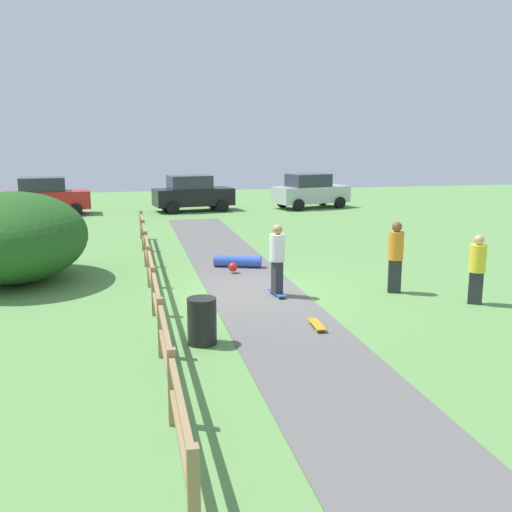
{
  "coord_description": "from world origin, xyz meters",
  "views": [
    {
      "loc": [
        -3.08,
        -13.86,
        3.86
      ],
      "look_at": [
        -0.03,
        -0.11,
        1.0
      ],
      "focal_mm": 40.73,
      "sensor_mm": 36.0,
      "label": 1
    }
  ],
  "objects_px": {
    "parked_car_black": "(193,193)",
    "parked_car_silver": "(310,191)",
    "bystander_yellow": "(477,266)",
    "skater_riding": "(277,256)",
    "bush_large": "(13,237)",
    "skater_fallen": "(237,262)",
    "skateboard_loose": "(317,324)",
    "parked_car_red": "(46,196)",
    "trash_bin": "(202,321)",
    "bystander_orange": "(396,253)"
  },
  "relations": [
    {
      "from": "skateboard_loose",
      "to": "parked_car_silver",
      "type": "distance_m",
      "value": 21.3
    },
    {
      "from": "bush_large",
      "to": "bystander_yellow",
      "type": "height_order",
      "value": "bush_large"
    },
    {
      "from": "trash_bin",
      "to": "parked_car_red",
      "type": "xyz_separation_m",
      "value": [
        -5.34,
        20.71,
        0.51
      ]
    },
    {
      "from": "skater_riding",
      "to": "parked_car_silver",
      "type": "relative_size",
      "value": 0.4
    },
    {
      "from": "skater_fallen",
      "to": "trash_bin",
      "type": "bearing_deg",
      "value": -106.48
    },
    {
      "from": "skateboard_loose",
      "to": "parked_car_black",
      "type": "xyz_separation_m",
      "value": [
        -0.29,
        20.32,
        0.87
      ]
    },
    {
      "from": "trash_bin",
      "to": "bystander_yellow",
      "type": "height_order",
      "value": "bystander_yellow"
    },
    {
      "from": "bystander_orange",
      "to": "bush_large",
      "type": "bearing_deg",
      "value": 160.44
    },
    {
      "from": "bystander_yellow",
      "to": "parked_car_red",
      "type": "distance_m",
      "value": 22.81
    },
    {
      "from": "skater_riding",
      "to": "skateboard_loose",
      "type": "distance_m",
      "value": 2.76
    },
    {
      "from": "bystander_yellow",
      "to": "parked_car_silver",
      "type": "height_order",
      "value": "parked_car_silver"
    },
    {
      "from": "bush_large",
      "to": "skateboard_loose",
      "type": "height_order",
      "value": "bush_large"
    },
    {
      "from": "bush_large",
      "to": "skater_riding",
      "type": "height_order",
      "value": "bush_large"
    },
    {
      "from": "skater_riding",
      "to": "parked_car_black",
      "type": "height_order",
      "value": "parked_car_black"
    },
    {
      "from": "bush_large",
      "to": "parked_car_silver",
      "type": "xyz_separation_m",
      "value": [
        13.15,
        14.57,
        -0.26
      ]
    },
    {
      "from": "parked_car_black",
      "to": "parked_car_silver",
      "type": "distance_m",
      "value": 6.64
    },
    {
      "from": "parked_car_black",
      "to": "bystander_yellow",
      "type": "bearing_deg",
      "value": -76.84
    },
    {
      "from": "bush_large",
      "to": "skater_fallen",
      "type": "bearing_deg",
      "value": 2.07
    },
    {
      "from": "skater_fallen",
      "to": "parked_car_black",
      "type": "relative_size",
      "value": 0.33
    },
    {
      "from": "skater_fallen",
      "to": "bystander_orange",
      "type": "xyz_separation_m",
      "value": [
        3.38,
        -3.65,
        0.81
      ]
    },
    {
      "from": "skater_riding",
      "to": "skateboard_loose",
      "type": "height_order",
      "value": "skater_riding"
    },
    {
      "from": "trash_bin",
      "to": "parked_car_silver",
      "type": "relative_size",
      "value": 0.2
    },
    {
      "from": "parked_car_silver",
      "to": "bush_large",
      "type": "bearing_deg",
      "value": -132.07
    },
    {
      "from": "trash_bin",
      "to": "skateboard_loose",
      "type": "distance_m",
      "value": 2.49
    },
    {
      "from": "skateboard_loose",
      "to": "parked_car_silver",
      "type": "height_order",
      "value": "parked_car_silver"
    },
    {
      "from": "skater_riding",
      "to": "bystander_orange",
      "type": "relative_size",
      "value": 0.98
    },
    {
      "from": "bystander_orange",
      "to": "trash_bin",
      "type": "bearing_deg",
      "value": -152.83
    },
    {
      "from": "skater_fallen",
      "to": "parked_car_silver",
      "type": "xyz_separation_m",
      "value": [
        6.9,
        14.35,
        0.76
      ]
    },
    {
      "from": "skateboard_loose",
      "to": "parked_car_red",
      "type": "xyz_separation_m",
      "value": [
        -7.77,
        20.32,
        0.87
      ]
    },
    {
      "from": "skater_riding",
      "to": "bystander_yellow",
      "type": "relative_size",
      "value": 1.07
    },
    {
      "from": "bush_large",
      "to": "skateboard_loose",
      "type": "distance_m",
      "value": 8.97
    },
    {
      "from": "parked_car_black",
      "to": "parked_car_red",
      "type": "bearing_deg",
      "value": 179.97
    },
    {
      "from": "trash_bin",
      "to": "parked_car_silver",
      "type": "bearing_deg",
      "value": 67.02
    },
    {
      "from": "trash_bin",
      "to": "parked_car_black",
      "type": "relative_size",
      "value": 0.2
    },
    {
      "from": "bush_large",
      "to": "bystander_yellow",
      "type": "distance_m",
      "value": 12.05
    },
    {
      "from": "bush_large",
      "to": "bystander_orange",
      "type": "distance_m",
      "value": 10.23
    },
    {
      "from": "skater_riding",
      "to": "skater_fallen",
      "type": "xyz_separation_m",
      "value": [
        -0.37,
        3.37,
        -0.81
      ]
    },
    {
      "from": "skater_riding",
      "to": "bystander_yellow",
      "type": "height_order",
      "value": "skater_riding"
    },
    {
      "from": "bush_large",
      "to": "skater_riding",
      "type": "bearing_deg",
      "value": -25.42
    },
    {
      "from": "skater_riding",
      "to": "parked_car_silver",
      "type": "distance_m",
      "value": 18.89
    },
    {
      "from": "parked_car_black",
      "to": "parked_car_red",
      "type": "relative_size",
      "value": 1.02
    },
    {
      "from": "parked_car_red",
      "to": "parked_car_silver",
      "type": "relative_size",
      "value": 0.97
    },
    {
      "from": "skater_fallen",
      "to": "parked_car_red",
      "type": "xyz_separation_m",
      "value": [
        -7.22,
        14.36,
        0.76
      ]
    },
    {
      "from": "skateboard_loose",
      "to": "skater_riding",
      "type": "bearing_deg",
      "value": 93.99
    },
    {
      "from": "trash_bin",
      "to": "skater_riding",
      "type": "distance_m",
      "value": 3.77
    },
    {
      "from": "parked_car_red",
      "to": "bystander_orange",
      "type": "bearing_deg",
      "value": -59.51
    },
    {
      "from": "trash_bin",
      "to": "bystander_orange",
      "type": "height_order",
      "value": "bystander_orange"
    },
    {
      "from": "parked_car_red",
      "to": "skater_fallen",
      "type": "bearing_deg",
      "value": -63.32
    },
    {
      "from": "bystander_orange",
      "to": "bystander_yellow",
      "type": "xyz_separation_m",
      "value": [
        1.41,
        -1.38,
        -0.1
      ]
    },
    {
      "from": "skater_fallen",
      "to": "skateboard_loose",
      "type": "height_order",
      "value": "skater_fallen"
    }
  ]
}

